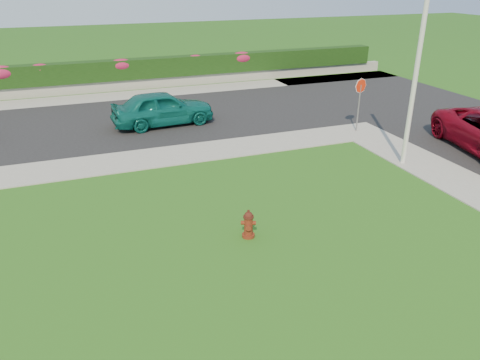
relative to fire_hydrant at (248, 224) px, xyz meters
name	(u,v)px	position (x,y,z in m)	size (l,w,h in m)	color
ground	(321,291)	(0.63, -2.62, -0.36)	(120.00, 120.00, 0.00)	black
street_far	(59,128)	(-4.37, 11.38, -0.34)	(26.00, 8.00, 0.04)	black
sidewalk_far	(30,174)	(-5.37, 6.38, -0.34)	(24.00, 2.00, 0.04)	gray
curb_corner	(360,131)	(7.63, 6.38, -0.34)	(2.00, 2.00, 0.04)	gray
sidewalk_beyond	(133,95)	(-0.37, 16.38, -0.34)	(34.00, 2.00, 0.04)	gray
retaining_wall	(129,84)	(-0.37, 17.88, -0.06)	(34.00, 0.40, 0.60)	gray
hedge	(127,69)	(-0.37, 17.98, 0.79)	(32.00, 0.90, 1.10)	black
fire_hydrant	(248,224)	(0.00, 0.00, 0.00)	(0.39, 0.38, 0.76)	#4B0F0B
sedan_teal	(163,108)	(0.01, 10.24, 0.43)	(1.77, 4.40, 1.50)	#0C5E57
utility_pole	(415,81)	(6.96, 2.74, 2.57)	(0.16, 0.16, 5.86)	silver
stop_sign	(360,93)	(7.51, 6.48, 1.30)	(0.61, 0.17, 2.27)	slate
flower_clump_b	(1,73)	(-6.90, 17.88, 1.04)	(1.50, 0.96, 0.75)	#B01E3F
flower_clump_c	(40,69)	(-4.97, 17.88, 1.12)	(1.10, 0.71, 0.55)	#B01E3F
flower_clump_d	(121,65)	(-0.69, 17.88, 1.07)	(1.34, 0.86, 0.67)	#B01E3F
flower_clump_e	(195,59)	(3.66, 17.88, 1.14)	(1.01, 0.65, 0.51)	#B01E3F
flower_clump_f	(241,58)	(6.60, 17.88, 1.06)	(1.41, 0.90, 0.70)	#B01E3F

